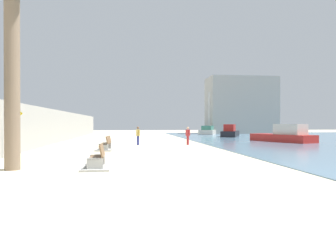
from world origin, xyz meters
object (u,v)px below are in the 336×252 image
Objects in this scene: boat_mid_bay at (284,135)px; person_standing at (138,134)px; boat_outer at (208,131)px; palm_tree at (11,15)px; person_walking at (188,134)px; bench_near at (97,163)px; boat_far_right at (230,132)px; bench_far at (106,147)px; pedestrian_sign at (14,125)px.

person_standing is at bearing -169.27° from boat_mid_bay.
person_standing is 28.86m from boat_outer.
boat_outer reaches higher than person_standing.
person_walking is (9.49, 13.86, -5.16)m from palm_tree.
boat_far_right reaches higher than bench_near.
boat_far_right is at bearing 60.99° from person_walking.
palm_tree reaches higher than bench_near.
bench_near is at bearing -116.85° from boat_far_right.
bench_far is at bearing 71.88° from palm_tree.
palm_tree is 11.11m from bench_far.
palm_tree is 1.22× the size of boat_mid_bay.
person_walking is at bearing -119.01° from boat_far_right.
boat_far_right reaches higher than person_walking.
bench_far is at bearing 45.29° from pedestrian_sign.
palm_tree reaches higher than boat_far_right.
palm_tree is at bearing -113.94° from boat_outer.
boat_outer is (17.75, 39.98, -5.46)m from palm_tree.
boat_mid_bay is at bearing 45.58° from bench_near.
boat_far_right is (14.98, 29.59, 0.41)m from bench_near.
bench_far is 8.18m from person_walking.
boat_far_right is at bearing 95.70° from boat_mid_bay.
bench_far is 0.31× the size of boat_outer.
boat_outer is 40.30m from pedestrian_sign.
boat_outer reaches higher than bench_near.
bench_far is 1.40× the size of person_standing.
bench_far is 6.42m from pedestrian_sign.
boat_outer is 10.34m from boat_far_right.
boat_outer is 1.05× the size of boat_far_right.
bench_near is 1.36× the size of person_standing.
boat_mid_bay is 0.99× the size of boat_outer.
person_standing is 11.58m from pedestrian_sign.
palm_tree reaches higher than boat_mid_bay.
bench_near is 6.69m from pedestrian_sign.
person_standing is 0.22× the size of boat_outer.
boat_far_right is at bearing 63.15° from bench_near.
person_walking is 14.39m from pedestrian_sign.
bench_near is 23.26m from boat_mid_bay.
boat_far_right is (0.50, -10.33, 0.06)m from boat_outer.
boat_outer reaches higher than boat_far_right.
boat_outer is at bearing 94.41° from boat_mid_bay.
bench_near is 33.17m from boat_far_right.
boat_outer is at bearing 92.78° from boat_far_right.
person_walking is 0.56× the size of pedestrian_sign.
person_standing reaches higher than bench_near.
bench_near is 0.77× the size of pedestrian_sign.
person_walking reaches higher than bench_far.
boat_outer reaches higher than pedestrian_sign.
person_walking is 0.22× the size of boat_outer.
person_standing reaches higher than person_walking.
palm_tree is at bearing -139.54° from boat_mid_bay.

